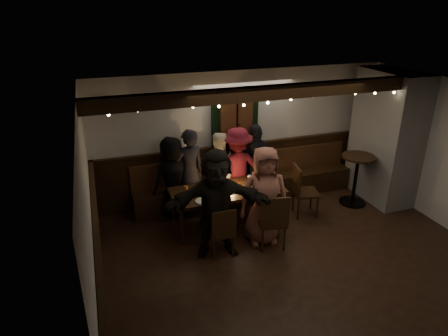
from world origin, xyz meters
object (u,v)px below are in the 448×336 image
object	(u,v)px
chair_end	(301,188)
person_a	(173,178)
person_c	(218,170)
person_g	(264,196)
chair_near_left	(222,230)
person_f	(217,203)
person_d	(237,168)
chair_near_right	(273,219)
dining_table	(228,193)
person_b	(189,172)
person_e	(256,163)
high_top	(356,174)

from	to	relation	value
chair_end	person_a	world-z (taller)	person_a
person_c	person_g	world-z (taller)	person_g
chair_near_left	person_f	xyz separation A→B (m)	(-0.04, 0.15, 0.40)
person_c	person_d	distance (m)	0.38
chair_near_right	person_g	xyz separation A→B (m)	(-0.05, 0.29, 0.29)
person_a	person_c	xyz separation A→B (m)	(0.91, 0.08, -0.01)
person_c	person_f	world-z (taller)	person_f
dining_table	person_g	world-z (taller)	person_g
person_b	person_e	size ratio (longest dim) A/B	1.05
high_top	person_g	distance (m)	2.38
chair_near_right	high_top	distance (m)	2.43
person_a	person_f	xyz separation A→B (m)	(0.41, -1.41, 0.11)
chair_near_right	person_e	xyz separation A→B (m)	(0.41, 1.72, 0.24)
chair_near_right	person_a	distance (m)	2.09
person_f	chair_near_left	bearing A→B (deg)	-65.92
chair_near_right	person_b	distance (m)	1.91
chair_near_left	person_e	size ratio (longest dim) A/B	0.54
chair_near_left	person_d	size ratio (longest dim) A/B	0.54
person_c	person_f	bearing A→B (deg)	78.29
person_e	person_f	xyz separation A→B (m)	(-1.30, -1.51, 0.09)
person_b	person_d	size ratio (longest dim) A/B	1.05
person_a	dining_table	bearing A→B (deg)	121.83
high_top	chair_near_right	bearing A→B (deg)	-157.21
chair_near_right	person_e	distance (m)	1.79
dining_table	person_b	distance (m)	0.87
person_a	person_f	size ratio (longest dim) A/B	0.87
person_b	person_d	bearing A→B (deg)	166.06
chair_near_left	person_g	xyz separation A→B (m)	(0.80, 0.22, 0.36)
chair_near_left	person_f	distance (m)	0.43
high_top	person_c	distance (m)	2.74
chair_end	high_top	world-z (taller)	high_top
dining_table	person_c	world-z (taller)	person_c
chair_near_left	person_a	world-z (taller)	person_a
high_top	person_f	size ratio (longest dim) A/B	0.57
dining_table	person_d	bearing A→B (deg)	57.04
chair_near_left	person_a	distance (m)	1.65
person_c	person_d	world-z (taller)	person_d
dining_table	person_f	distance (m)	0.89
chair_near_left	chair_end	xyz separation A→B (m)	(1.84, 0.80, 0.07)
high_top	person_e	size ratio (longest dim) A/B	0.64
person_c	person_d	xyz separation A→B (m)	(0.37, -0.09, 0.04)
high_top	person_f	world-z (taller)	person_f
chair_end	person_a	distance (m)	2.41
dining_table	chair_near_right	distance (m)	1.06
person_d	chair_end	bearing A→B (deg)	143.61
person_c	person_g	bearing A→B (deg)	110.24
person_b	person_e	xyz separation A→B (m)	(1.39, 0.11, -0.04)
dining_table	person_d	distance (m)	0.81
chair_end	person_b	size ratio (longest dim) A/B	0.59
person_d	person_g	world-z (taller)	person_g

